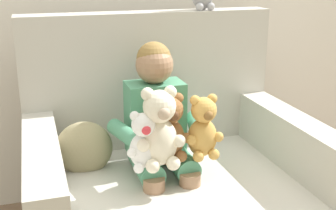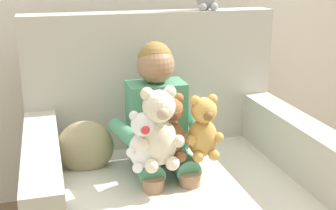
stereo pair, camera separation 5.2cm
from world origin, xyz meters
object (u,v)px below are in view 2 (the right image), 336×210
at_px(armchair, 171,188).
at_px(plush_honey, 203,129).
at_px(seated_child, 160,125).
at_px(throw_pillow, 86,148).
at_px(plush_cream, 159,130).
at_px(plush_brown, 170,129).
at_px(plush_white, 143,142).

xyz_separation_m(armchair, plush_honey, (0.10, -0.14, 0.34)).
bearing_deg(seated_child, plush_honey, -47.28).
height_order(plush_honey, throw_pillow, plush_honey).
xyz_separation_m(plush_cream, plush_brown, (0.06, 0.06, -0.02)).
xyz_separation_m(plush_white, plush_brown, (0.13, 0.06, 0.02)).
xyz_separation_m(armchair, plush_cream, (-0.10, -0.17, 0.37)).
bearing_deg(seated_child, throw_pillow, 163.67).
xyz_separation_m(plush_white, plush_honey, (0.27, 0.03, 0.01)).
distance_m(seated_child, plush_brown, 0.14).
relative_size(plush_cream, throw_pillow, 1.31).
height_order(seated_child, throw_pillow, seated_child).
bearing_deg(throw_pillow, plush_brown, -35.65).
xyz_separation_m(armchair, plush_brown, (-0.04, -0.11, 0.34)).
relative_size(plush_white, throw_pillow, 0.96).
distance_m(plush_white, plush_brown, 0.14).
distance_m(plush_cream, plush_honey, 0.21).
height_order(armchair, plush_brown, armchair).
xyz_separation_m(armchair, seated_child, (-0.04, 0.03, 0.31)).
relative_size(seated_child, plush_brown, 2.83).
distance_m(armchair, seated_child, 0.32).
distance_m(armchair, plush_white, 0.40).
bearing_deg(plush_brown, plush_cream, -157.72).
relative_size(armchair, throw_pillow, 4.87).
distance_m(seated_child, plush_cream, 0.21).
height_order(plush_honey, plush_brown, plush_brown).
relative_size(plush_cream, plush_honey, 1.21).
bearing_deg(plush_cream, throw_pillow, 146.66).
bearing_deg(plush_honey, armchair, 128.09).
bearing_deg(seated_child, armchair, -29.49).
bearing_deg(plush_white, plush_honey, -11.97).
bearing_deg(plush_honey, plush_brown, 171.76).
bearing_deg(plush_honey, plush_white, -172.04).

